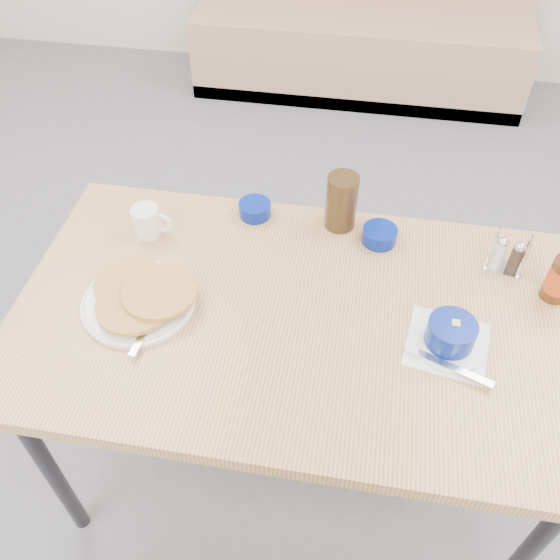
% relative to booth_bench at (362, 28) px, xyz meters
% --- Properties ---
extents(ground, '(6.00, 6.00, 0.00)m').
position_rel_booth_bench_xyz_m(ground, '(0.00, -2.78, -0.35)').
color(ground, slate).
rests_on(ground, ground).
extents(booth_bench, '(1.90, 0.56, 1.22)m').
position_rel_booth_bench_xyz_m(booth_bench, '(0.00, 0.00, 0.00)').
color(booth_bench, tan).
rests_on(booth_bench, ground).
extents(dining_table, '(1.40, 0.80, 0.76)m').
position_rel_booth_bench_xyz_m(dining_table, '(0.00, -2.53, 0.35)').
color(dining_table, tan).
rests_on(dining_table, ground).
extents(pancake_plate, '(0.29, 0.30, 0.05)m').
position_rel_booth_bench_xyz_m(pancake_plate, '(-0.39, -2.57, 0.43)').
color(pancake_plate, white).
rests_on(pancake_plate, dining_table).
extents(coffee_mug, '(0.11, 0.08, 0.09)m').
position_rel_booth_bench_xyz_m(coffee_mug, '(-0.45, -2.32, 0.45)').
color(coffee_mug, white).
rests_on(coffee_mug, dining_table).
extents(grits_setting, '(0.21, 0.22, 0.08)m').
position_rel_booth_bench_xyz_m(grits_setting, '(0.35, -2.57, 0.44)').
color(grits_setting, white).
rests_on(grits_setting, dining_table).
extents(creamer_bowl, '(0.09, 0.09, 0.04)m').
position_rel_booth_bench_xyz_m(creamer_bowl, '(-0.18, -2.19, 0.43)').
color(creamer_bowl, navy).
rests_on(creamer_bowl, dining_table).
extents(butter_bowl, '(0.09, 0.09, 0.04)m').
position_rel_booth_bench_xyz_m(butter_bowl, '(0.17, -2.24, 0.43)').
color(butter_bowl, navy).
rests_on(butter_bowl, dining_table).
extents(amber_tumbler, '(0.09, 0.09, 0.16)m').
position_rel_booth_bench_xyz_m(amber_tumbler, '(0.06, -2.19, 0.49)').
color(amber_tumbler, '#352310').
rests_on(amber_tumbler, dining_table).
extents(condiment_caddy, '(0.10, 0.07, 0.11)m').
position_rel_booth_bench_xyz_m(condiment_caddy, '(0.50, -2.29, 0.45)').
color(condiment_caddy, silver).
rests_on(condiment_caddy, dining_table).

